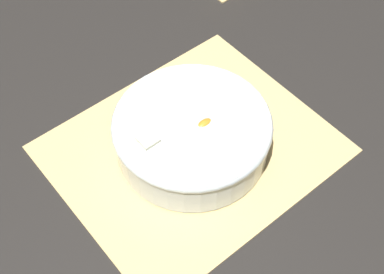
% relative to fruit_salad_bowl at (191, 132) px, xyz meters
% --- Properties ---
extents(ground_plane, '(6.00, 6.00, 0.00)m').
position_rel_fruit_salad_bowl_xyz_m(ground_plane, '(-0.00, 0.00, -0.04)').
color(ground_plane, black).
extents(bamboo_mat_center, '(0.42, 0.35, 0.01)m').
position_rel_fruit_salad_bowl_xyz_m(bamboo_mat_center, '(-0.00, 0.00, -0.04)').
color(bamboo_mat_center, '#D6B775').
rests_on(bamboo_mat_center, ground_plane).
extents(fruit_salad_bowl, '(0.25, 0.25, 0.08)m').
position_rel_fruit_salad_bowl_xyz_m(fruit_salad_bowl, '(0.00, 0.00, 0.00)').
color(fruit_salad_bowl, silver).
rests_on(fruit_salad_bowl, bamboo_mat_center).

